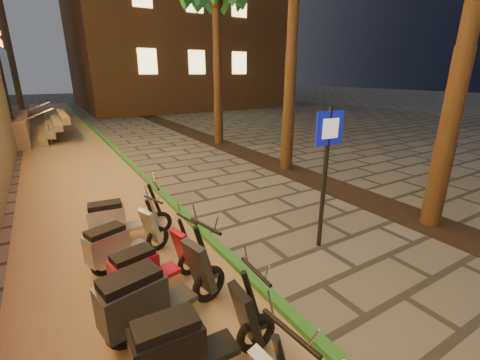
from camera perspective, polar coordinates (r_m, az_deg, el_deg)
parking_strip at (r=11.77m, az=-26.51°, el=0.86°), size 3.40×60.00×0.01m
green_curb at (r=11.99m, az=-18.51°, el=2.39°), size 0.18×60.00×0.10m
planting_strip at (r=9.90m, az=15.48°, el=-0.86°), size 1.20×40.00×0.02m
palm_d at (r=15.26m, az=-4.29°, el=28.89°), size 2.97×3.02×7.16m
pedestrian_sign at (r=5.90m, az=15.11°, el=3.48°), size 0.58×0.11×2.65m
scooter_5 at (r=3.78m, az=-8.58°, el=-26.68°), size 1.66×0.58×1.17m
scooter_6 at (r=4.37m, az=-15.09°, el=-19.15°), size 1.81×0.82×1.27m
scooter_7 at (r=5.07m, az=-15.82°, el=-14.71°), size 1.51×0.70×1.06m
scooter_8 at (r=5.85m, az=-20.49°, el=-10.39°), size 1.52×0.82×1.08m
scooter_9 at (r=6.70m, az=-20.52°, el=-6.46°), size 1.59×0.62×1.12m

